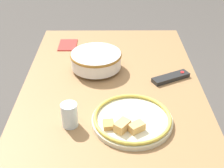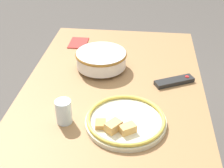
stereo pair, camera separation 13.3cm
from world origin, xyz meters
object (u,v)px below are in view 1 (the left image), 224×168
Objects in this scene: food_plate at (132,120)px; tv_remote at (171,77)px; drinking_glass at (70,115)px; noodle_bowl at (96,60)px.

food_plate is 1.64× the size of tv_remote.
food_plate is 0.23m from drinking_glass.
drinking_glass is (0.32, -0.43, 0.04)m from tv_remote.
food_plate is (0.41, 0.15, -0.04)m from noodle_bowl.
food_plate reaches higher than tv_remote.
drinking_glass is (0.01, -0.23, 0.03)m from food_plate.
food_plate is 3.23× the size of drinking_glass.
drinking_glass is at bearing -11.24° from noodle_bowl.
food_plate is 0.37m from tv_remote.
noodle_bowl is at bearing -131.84° from tv_remote.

